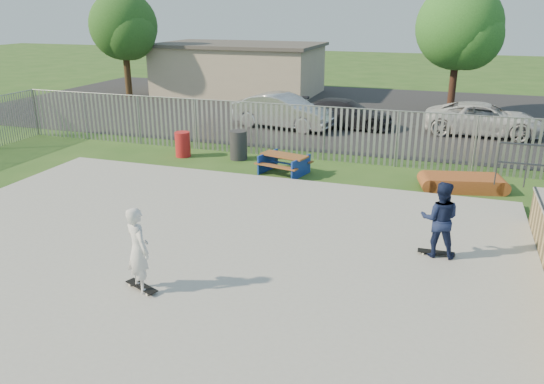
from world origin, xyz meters
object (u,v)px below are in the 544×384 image
(picnic_table, at_px, (284,164))
(funbox, at_px, (462,183))
(trash_bin_grey, at_px, (238,145))
(skater_white, at_px, (138,250))
(car_silver, at_px, (283,111))
(car_dark, at_px, (345,114))
(trash_bin_red, at_px, (183,144))
(car_white, at_px, (484,119))
(skater_navy, at_px, (440,219))
(tree_mid, at_px, (459,27))
(tree_left, at_px, (123,26))

(picnic_table, xyz_separation_m, funbox, (5.76, 0.16, -0.12))
(trash_bin_grey, distance_m, skater_white, 10.05)
(picnic_table, distance_m, skater_white, 8.69)
(car_silver, relative_size, car_dark, 1.06)
(trash_bin_red, height_order, car_white, car_white)
(trash_bin_red, bearing_deg, skater_white, -66.81)
(car_white, xyz_separation_m, skater_navy, (-1.44, -13.54, 0.29))
(car_silver, distance_m, skater_navy, 14.15)
(tree_mid, xyz_separation_m, skater_navy, (0.03, -17.95, -3.44))
(trash_bin_red, bearing_deg, tree_mid, 51.42)
(car_white, bearing_deg, trash_bin_red, 125.85)
(trash_bin_grey, bearing_deg, trash_bin_red, -171.51)
(car_dark, bearing_deg, car_silver, 110.51)
(tree_left, bearing_deg, tree_mid, 0.07)
(picnic_table, height_order, trash_bin_red, trash_bin_red)
(tree_mid, bearing_deg, funbox, -87.26)
(car_dark, distance_m, skater_white, 16.55)
(skater_white, bearing_deg, trash_bin_red, -34.52)
(tree_mid, distance_m, skater_navy, 18.27)
(car_white, distance_m, tree_mid, 5.95)
(car_silver, height_order, tree_left, tree_left)
(funbox, bearing_deg, tree_left, 135.42)
(funbox, bearing_deg, car_white, 71.32)
(car_silver, xyz_separation_m, car_white, (8.82, 1.48, -0.09))
(picnic_table, height_order, car_dark, car_dark)
(funbox, xyz_separation_m, trash_bin_grey, (-7.92, 1.03, 0.32))
(car_dark, xyz_separation_m, skater_white, (-0.74, -16.53, 0.33))
(car_white, relative_size, skater_navy, 2.93)
(trash_bin_red, xyz_separation_m, car_white, (10.93, 7.45, 0.25))
(picnic_table, height_order, car_silver, car_silver)
(tree_mid, bearing_deg, skater_white, -104.12)
(trash_bin_red, distance_m, tree_left, 15.97)
(car_dark, xyz_separation_m, tree_left, (-14.85, 4.83, 3.61))
(car_dark, bearing_deg, skater_white, 177.37)
(funbox, bearing_deg, picnic_table, 168.97)
(trash_bin_red, distance_m, tree_mid, 15.68)
(funbox, relative_size, skater_white, 1.38)
(tree_left, distance_m, skater_white, 25.81)
(car_white, bearing_deg, tree_mid, 20.03)
(car_silver, distance_m, car_dark, 2.90)
(car_dark, xyz_separation_m, skater_navy, (4.67, -13.09, 0.33))
(trash_bin_grey, xyz_separation_m, tree_left, (-12.17, 11.51, 3.74))
(trash_bin_grey, xyz_separation_m, skater_navy, (7.35, -6.41, 0.47))
(picnic_table, height_order, tree_left, tree_left)
(car_dark, height_order, tree_left, tree_left)
(picnic_table, xyz_separation_m, tree_left, (-14.32, 12.70, 3.94))
(tree_left, bearing_deg, skater_white, -56.56)
(trash_bin_red, bearing_deg, skater_navy, -32.68)
(tree_left, height_order, tree_mid, tree_mid)
(funbox, height_order, trash_bin_red, trash_bin_red)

